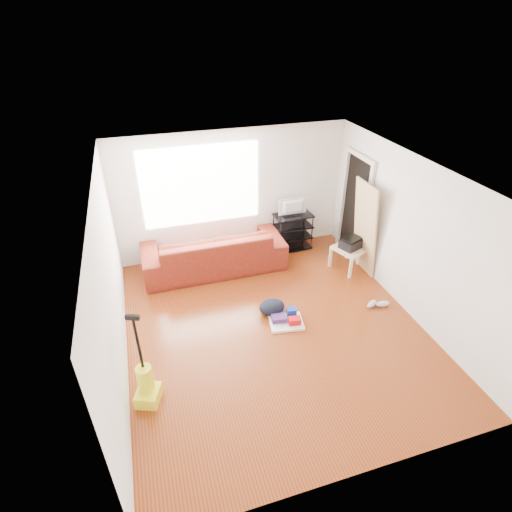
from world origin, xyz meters
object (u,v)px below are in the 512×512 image
object	(u,v)px
side_table	(350,251)
vacuum	(147,385)
backpack	(272,313)
sofa	(215,268)
cleaning_tray	(287,320)
tv_stand	(292,231)
bucket	(209,276)

from	to	relation	value
side_table	vacuum	size ratio (longest dim) A/B	0.53
backpack	vacuum	xyz separation A→B (m)	(-2.08, -1.16, 0.25)
vacuum	sofa	bearing A→B (deg)	83.53
sofa	backpack	world-z (taller)	sofa
side_table	cleaning_tray	xyz separation A→B (m)	(-1.72, -1.16, -0.32)
tv_stand	backpack	bearing A→B (deg)	-123.19
backpack	bucket	bearing A→B (deg)	112.25
vacuum	bucket	bearing A→B (deg)	83.96
backpack	sofa	bearing A→B (deg)	103.42
bucket	backpack	world-z (taller)	bucket
tv_stand	cleaning_tray	xyz separation A→B (m)	(-0.94, -2.18, -0.33)
tv_stand	side_table	distance (m)	1.29
bucket	cleaning_tray	world-z (taller)	cleaning_tray
side_table	backpack	bearing A→B (deg)	-155.40
tv_stand	side_table	bearing A→B (deg)	-55.99
tv_stand	backpack	size ratio (longest dim) A/B	1.82
tv_stand	cleaning_tray	distance (m)	2.40
sofa	vacuum	distance (m)	3.14
side_table	tv_stand	bearing A→B (deg)	127.05
sofa	bucket	size ratio (longest dim) A/B	9.02
side_table	cleaning_tray	distance (m)	2.09
backpack	vacuum	world-z (taller)	vacuum
side_table	bucket	bearing A→B (deg)	169.29
side_table	cleaning_tray	world-z (taller)	side_table
side_table	sofa	bearing A→B (deg)	163.11
side_table	cleaning_tray	size ratio (longest dim) A/B	1.21
bucket	sofa	bearing A→B (deg)	58.07
bucket	vacuum	bearing A→B (deg)	-117.40
cleaning_tray	sofa	bearing A→B (deg)	112.01
sofa	cleaning_tray	bearing A→B (deg)	112.01
bucket	side_table	bearing A→B (deg)	-10.71
bucket	cleaning_tray	xyz separation A→B (m)	(0.93, -1.66, 0.06)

